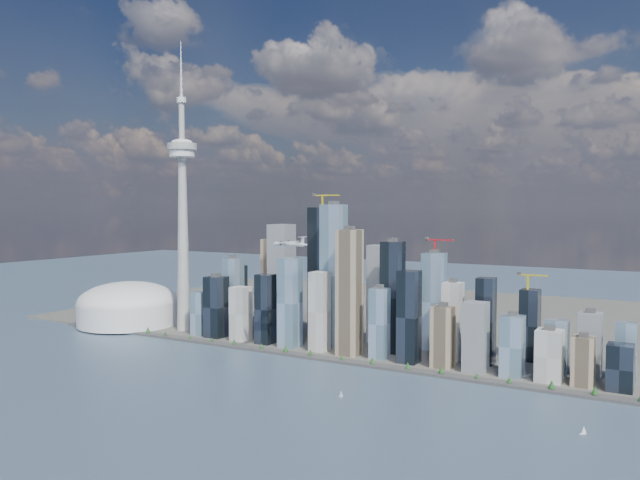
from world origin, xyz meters
The scene contains 10 objects.
ground centered at (0.00, 0.00, 0.00)m, with size 4000.00×4000.00×0.00m, color #33435A.
seawall centered at (0.00, 250.00, 2.00)m, with size 1100.00×22.00×4.00m, color #383838.
land centered at (0.00, 700.00, 1.50)m, with size 1400.00×900.00×3.00m, color #4C4C47.
shoreline_trees centered at (0.00, 250.00, 8.78)m, with size 960.53×7.20×8.80m.
skyscraper_cluster centered at (59.62, 336.82, 81.56)m, with size 736.00×142.00×262.53m.
needle_tower centered at (-300.00, 310.00, 235.84)m, with size 56.00×56.00×550.50m.
dome_stadium centered at (-440.00, 300.00, 39.44)m, with size 200.00×200.00×86.00m.
airplane centered at (14.78, 199.88, 184.80)m, with size 61.29×54.06×15.00m.
sailboat_west centered at (159.32, 94.62, 2.88)m, with size 6.46×2.01×8.97m.
sailboat_east centered at (442.90, 107.64, 3.13)m, with size 6.83×4.22×9.77m.
Camera 1 is at (525.61, -591.23, 239.62)m, focal length 35.00 mm.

